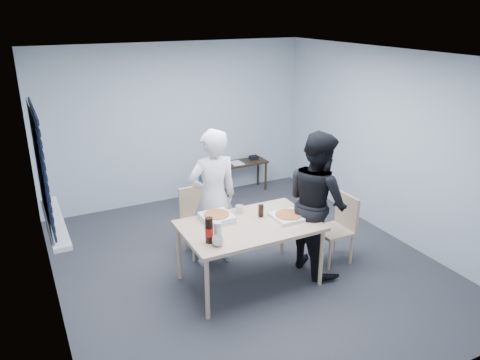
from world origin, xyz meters
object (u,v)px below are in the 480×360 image
person_white (213,198)px  side_table (244,166)px  backpack (210,175)px  mug_a (218,241)px  chair_far (198,216)px  mug_b (239,209)px  dining_table (250,229)px  chair_right (339,224)px  soda_bottle (209,231)px  person_black (317,202)px  stool (210,194)px

person_white → side_table: bearing=-125.7°
backpack → mug_a: backpack is taller
chair_far → mug_b: bearing=-65.9°
chair_far → side_table: chair_far is taller
chair_far → backpack: backpack is taller
dining_table → side_table: bearing=64.3°
chair_right → soda_bottle: size_ratio=3.14×
person_black → mug_b: person_black is taller
side_table → stool: (-0.93, -0.67, -0.11)m
backpack → mug_a: size_ratio=3.53×
mug_a → soda_bottle: (-0.05, 0.10, 0.09)m
dining_table → side_table: 2.97m
side_table → mug_b: 2.66m
person_black → mug_a: (-1.42, -0.24, -0.08)m
person_black → mug_b: bearing=65.0°
side_table → soda_bottle: bearing=-123.1°
chair_far → person_white: 0.53m
mug_a → mug_b: mug_a is taller
dining_table → stool: size_ratio=3.40×
person_white → mug_b: (0.22, -0.28, -0.08)m
person_white → person_black: (1.07, -0.68, 0.00)m
person_black → stool: (-0.53, 2.06, -0.54)m
mug_a → side_table: bearing=58.5°
side_table → chair_right: bearing=-90.3°
chair_far → person_black: (1.14, -1.05, 0.37)m
dining_table → backpack: size_ratio=3.60×
mug_b → soda_bottle: size_ratio=0.35×
stool → mug_b: 1.75m
stool → mug_a: size_ratio=3.74×
chair_far → soda_bottle: size_ratio=3.14×
person_white → backpack: size_ratio=4.08×
chair_far → person_black: person_black is taller
chair_right → chair_far: bearing=145.8°
backpack → stool: bearing=93.5°
person_black → side_table: bearing=-8.3°
dining_table → backpack: backpack is taller
dining_table → soda_bottle: soda_bottle is taller
stool → mug_a: (-0.88, -2.30, 0.46)m
stool → soda_bottle: bearing=-113.1°
dining_table → mug_b: mug_b is taller
soda_bottle → chair_far: bearing=74.6°
person_white → dining_table: bearing=106.9°
chair_far → person_black: 1.60m
person_black → mug_b: size_ratio=17.70×
person_black → side_table: 2.79m
side_table → soda_bottle: 3.44m
chair_right → stool: bearing=114.2°
dining_table → person_white: size_ratio=0.88×
backpack → chair_right: bearing=-62.2°
chair_far → person_black: size_ratio=0.50×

